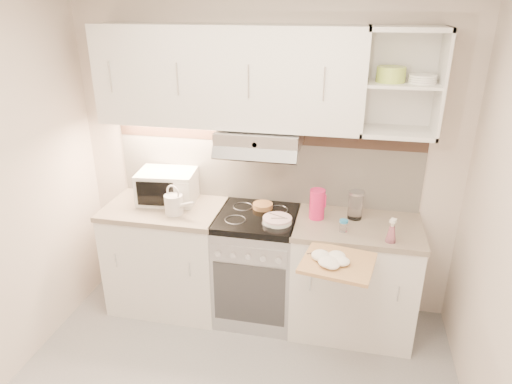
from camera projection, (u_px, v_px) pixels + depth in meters
room_shell at (230, 152)px, 2.51m from camera, size 3.04×2.84×2.52m
base_cabinet_left at (169, 258)px, 3.78m from camera, size 0.90×0.60×0.86m
worktop_left at (164, 208)px, 3.60m from camera, size 0.92×0.62×0.04m
base_cabinet_right at (353, 279)px, 3.49m from camera, size 0.90×0.60×0.86m
worktop_right at (358, 227)px, 3.31m from camera, size 0.92×0.62×0.04m
electric_range at (257, 266)px, 3.62m from camera, size 0.60×0.60×0.90m
microwave at (167, 186)px, 3.64m from camera, size 0.48×0.37×0.25m
watering_can at (175, 204)px, 3.44m from camera, size 0.27×0.16×0.23m
plate_stack at (277, 220)px, 3.32m from camera, size 0.21×0.21×0.05m
bread_loaf at (263, 206)px, 3.55m from camera, size 0.16×0.16×0.04m
pink_pitcher at (317, 204)px, 3.36m from camera, size 0.12×0.11×0.23m
glass_jar at (355, 205)px, 3.36m from camera, size 0.11×0.11×0.21m
spice_jar at (343, 226)px, 3.19m from camera, size 0.06×0.06×0.09m
spray_bottle at (392, 232)px, 3.04m from camera, size 0.07×0.07×0.19m
cutting_board at (338, 263)px, 2.87m from camera, size 0.50×0.46×0.02m
dish_towel at (332, 259)px, 2.83m from camera, size 0.24×0.21×0.06m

